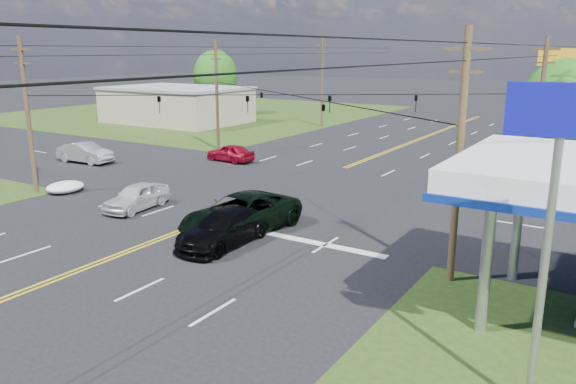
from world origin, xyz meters
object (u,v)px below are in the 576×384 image
Objects in this scene: retail_nw at (177,106)px; pickup_dkgreen at (241,214)px; pole_ne at (540,111)px; polesign_se at (557,159)px; sedan_silver at (85,153)px; pole_right_far at (574,90)px; tree_far_l at (215,76)px; tree_right_a at (563,109)px; pole_nw at (217,94)px; suv_black at (225,228)px; pole_sw at (28,114)px; pole_left_far at (322,81)px; pole_se at (459,155)px; pickup_white at (137,197)px.

pickup_dkgreen is at bearing -43.11° from retail_nw.
pole_ne is 25.35m from polesign_se.
sedan_silver is (-31.33, -10.00, -4.12)m from pole_ne.
tree_far_l is (-45.00, 4.00, 0.03)m from pole_right_far.
tree_right_a is 0.94× the size of tree_far_l.
pole_nw is 26.00m from pole_ne.
pole_nw is 1.16× the size of tree_right_a.
retail_nw reaches higher than suv_black.
pole_sw is 34.21m from tree_right_a.
pole_sw is at bearing 175.16° from suv_black.
sedan_silver is (-21.33, 9.30, 0.01)m from suv_black.
pole_nw is at bearing 180.00° from pole_ne.
pole_left_far reaches higher than suv_black.
tree_far_l is (-19.00, 41.00, 0.28)m from pole_sw.
retail_nw is 10.69m from tree_far_l.
pole_right_far is 44.19m from polesign_se.
pole_sw reaches higher than tree_far_l.
suv_black is at bearing -50.34° from pole_nw.
pole_sw is 1.96× the size of sedan_silver.
pole_se is at bearing -42.34° from tree_far_l.
pole_nw is (0.00, 18.00, 0.00)m from pole_sw.
pole_right_far is (26.00, 37.00, 0.25)m from pole_sw.
pole_ne is 3.16m from tree_right_a.
pole_right_far reaches higher than tree_far_l.
pole_sw reaches higher than tree_right_a.
polesign_se is (30.00, -44.00, 1.15)m from pole_left_far.
pickup_white is (8.21, 0.68, -4.19)m from pole_sw.
pole_se is 1.16× the size of tree_right_a.
sedan_silver is at bearing -162.30° from pole_ne.
pole_nw is 29.83m from tree_far_l.
pole_right_far is 1.85× the size of suv_black.
tree_right_a is 35.09m from sedan_silver.
pole_nw is at bearing 109.50° from pickup_white.
polesign_se reaches higher than pickup_white.
tree_far_l is 1.62× the size of suv_black.
pickup_white is (27.21, -40.32, -4.47)m from tree_far_l.
pole_ne is (26.00, 0.00, 0.00)m from pole_nw.
retail_nw is 53.09m from pole_se.
tree_right_a is at bearing -86.42° from pole_right_far.
pole_left_far reaches higher than pole_sw.
tree_right_a is 1.91× the size of pickup_white.
pole_ne reaches higher than sedan_silver.
tree_far_l is (-45.00, 23.00, 0.28)m from pole_ne.
pole_left_far is 1.85× the size of suv_black.
polesign_se is at bearing -117.11° from sedan_silver.
pickup_dkgreen is at bearing 152.53° from polesign_se.
retail_nw is at bearing 142.63° from pickup_dkgreen.
pole_se is at bearing -90.00° from pole_ne.
pickup_white is 0.88× the size of sedan_silver.
pole_se is 21.02m from tree_right_a.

